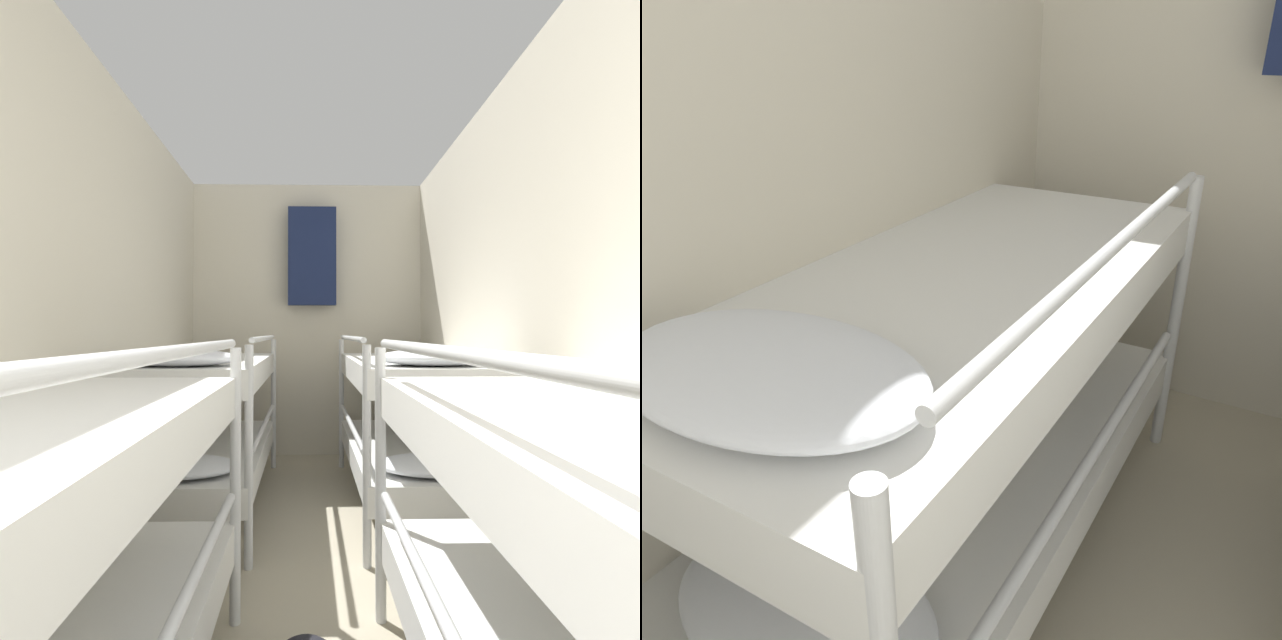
{
  "view_description": "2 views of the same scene",
  "coord_description": "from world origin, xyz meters",
  "views": [
    {
      "loc": [
        -0.01,
        0.37,
        1.15
      ],
      "look_at": [
        0.08,
        3.56,
        1.23
      ],
      "focal_mm": 28.0,
      "sensor_mm": 36.0,
      "label": 1
    },
    {
      "loc": [
        0.08,
        2.41,
        1.55
      ],
      "look_at": [
        -0.64,
        3.66,
        0.87
      ],
      "focal_mm": 35.0,
      "sensor_mm": 36.0,
      "label": 2
    }
  ],
  "objects": [
    {
      "name": "wall_left",
      "position": [
        -1.1,
        2.54,
        1.27
      ],
      "size": [
        0.06,
        5.19,
        2.55
      ],
      "color": "beige",
      "rests_on": "ground_plane"
    },
    {
      "name": "wall_right",
      "position": [
        1.1,
        2.54,
        1.27
      ],
      "size": [
        0.06,
        5.19,
        2.55
      ],
      "color": "beige",
      "rests_on": "ground_plane"
    },
    {
      "name": "wall_back",
      "position": [
        0.0,
        5.1,
        1.27
      ],
      "size": [
        2.27,
        0.06,
        2.55
      ],
      "color": "beige",
      "rests_on": "ground_plane"
    },
    {
      "name": "bunk_stack_right_near",
      "position": [
        0.68,
        1.41,
        0.62
      ],
      "size": [
        0.81,
        1.85,
        1.13
      ],
      "color": "silver",
      "rests_on": "ground_plane"
    },
    {
      "name": "bunk_stack_left_far",
      "position": [
        -0.68,
        3.68,
        0.62
      ],
      "size": [
        0.81,
        1.85,
        1.13
      ],
      "color": "silver",
      "rests_on": "ground_plane"
    },
    {
      "name": "bunk_stack_right_far",
      "position": [
        0.68,
        3.68,
        0.62
      ],
      "size": [
        0.81,
        1.85,
        1.13
      ],
      "color": "silver",
      "rests_on": "ground_plane"
    },
    {
      "name": "hanging_coat",
      "position": [
        0.04,
        4.95,
        1.85
      ],
      "size": [
        0.44,
        0.12,
        0.9
      ],
      "color": "#192347"
    }
  ]
}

